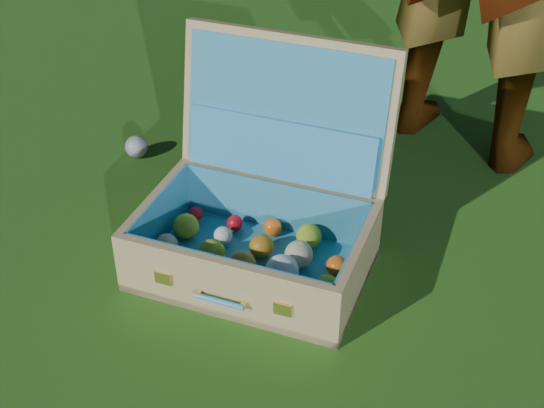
# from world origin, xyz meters

# --- Properties ---
(ground) EXTENTS (60.00, 60.00, 0.00)m
(ground) POSITION_xyz_m (0.00, 0.00, 0.00)
(ground) COLOR #215114
(ground) RESTS_ON ground
(stray_ball) EXTENTS (0.07, 0.07, 0.07)m
(stray_ball) POSITION_xyz_m (-0.49, -0.00, 0.04)
(stray_ball) COLOR #3B639B
(stray_ball) RESTS_ON ground
(suitcase) EXTENTS (0.67, 0.63, 0.52)m
(suitcase) POSITION_xyz_m (0.12, -0.12, 0.15)
(suitcase) COLOR tan
(suitcase) RESTS_ON ground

